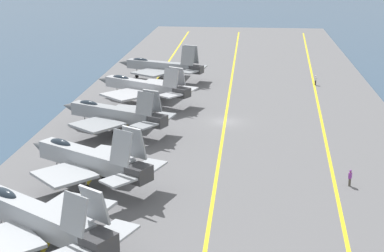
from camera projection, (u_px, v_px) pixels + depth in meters
ground_plane at (225, 124)px, 79.21m from camera, size 2000.00×2000.00×0.00m
carrier_deck at (225, 123)px, 79.15m from camera, size 185.85×46.90×0.40m
deck_stripe_foul_line at (322, 124)px, 77.88m from camera, size 167.06×8.90×0.01m
deck_stripe_centerline at (225, 121)px, 79.09m from camera, size 167.26×0.36×0.01m
deck_stripe_edge_line at (131, 119)px, 80.30m from camera, size 167.26×1.83×0.01m
parked_jet_nearest at (37, 218)px, 45.59m from camera, size 13.55×16.04×6.34m
parked_jet_second at (88, 159)px, 57.73m from camera, size 12.48×15.44×6.78m
parked_jet_third at (114, 114)px, 73.75m from camera, size 12.59×15.74×6.06m
parked_jet_fourth at (143, 86)px, 87.27m from camera, size 14.06×16.56×6.06m
parked_jet_fifth at (162, 66)px, 102.04m from camera, size 12.65×16.38×6.50m
crew_white_vest at (316, 80)px, 99.12m from camera, size 0.46×0.44×1.69m
crew_purple_vest at (350, 177)px, 57.81m from camera, size 0.46×0.40×1.71m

